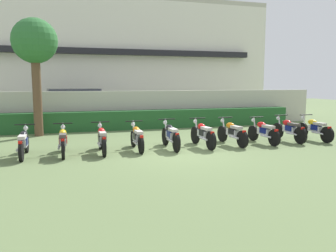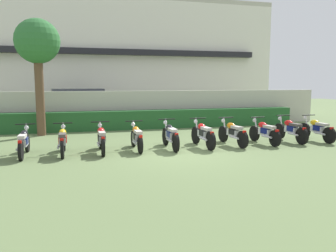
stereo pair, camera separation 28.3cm
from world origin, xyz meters
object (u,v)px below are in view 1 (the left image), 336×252
at_px(motorcycle_in_row_1, 24,142).
at_px(motorcycle_in_row_2, 63,141).
at_px(motorcycle_in_row_7, 232,132).
at_px(motorcycle_in_row_5, 171,135).
at_px(motorcycle_in_row_10, 314,129).
at_px(motorcycle_in_row_8, 263,131).
at_px(motorcycle_in_row_3, 102,139).
at_px(motorcycle_in_row_6, 203,134).
at_px(tree_near_inspector, 35,44).
at_px(motorcycle_in_row_4, 137,137).
at_px(motorcycle_in_row_9, 289,129).
at_px(parked_car, 77,106).

xyz_separation_m(motorcycle_in_row_1, motorcycle_in_row_2, (1.14, -0.09, 0.01)).
bearing_deg(motorcycle_in_row_7, motorcycle_in_row_5, 85.92).
height_order(motorcycle_in_row_2, motorcycle_in_row_10, motorcycle_in_row_10).
bearing_deg(motorcycle_in_row_2, motorcycle_in_row_8, -89.46).
bearing_deg(motorcycle_in_row_7, motorcycle_in_row_3, 86.02).
bearing_deg(motorcycle_in_row_5, motorcycle_in_row_6, -91.18).
distance_m(motorcycle_in_row_3, motorcycle_in_row_6, 3.47).
xyz_separation_m(motorcycle_in_row_3, motorcycle_in_row_5, (2.30, 0.05, 0.01)).
relative_size(tree_near_inspector, motorcycle_in_row_7, 2.49).
distance_m(motorcycle_in_row_4, motorcycle_in_row_10, 6.99).
bearing_deg(motorcycle_in_row_5, motorcycle_in_row_4, 87.34).
bearing_deg(motorcycle_in_row_5, motorcycle_in_row_9, -88.59).
xyz_separation_m(motorcycle_in_row_4, motorcycle_in_row_10, (6.99, -0.05, 0.02)).
bearing_deg(motorcycle_in_row_1, motorcycle_in_row_3, -91.57).
height_order(parked_car, motorcycle_in_row_8, parked_car).
xyz_separation_m(tree_near_inspector, motorcycle_in_row_7, (6.81, -4.19, -3.32)).
xyz_separation_m(tree_near_inspector, motorcycle_in_row_5, (4.49, -4.23, -3.31)).
bearing_deg(motorcycle_in_row_8, parked_car, 31.83).
relative_size(tree_near_inspector, motorcycle_in_row_10, 2.47).
bearing_deg(motorcycle_in_row_5, motorcycle_in_row_3, 91.34).
distance_m(motorcycle_in_row_4, motorcycle_in_row_9, 5.90).
relative_size(motorcycle_in_row_4, motorcycle_in_row_9, 0.92).
distance_m(motorcycle_in_row_5, motorcycle_in_row_7, 2.33).
relative_size(parked_car, motorcycle_in_row_5, 2.44).
bearing_deg(motorcycle_in_row_8, motorcycle_in_row_3, 85.19).
distance_m(motorcycle_in_row_4, motorcycle_in_row_8, 4.71).
bearing_deg(motorcycle_in_row_4, motorcycle_in_row_8, -91.54).
relative_size(motorcycle_in_row_1, motorcycle_in_row_3, 1.02).
relative_size(motorcycle_in_row_1, motorcycle_in_row_2, 1.05).
bearing_deg(motorcycle_in_row_4, motorcycle_in_row_1, 90.02).
height_order(motorcycle_in_row_2, motorcycle_in_row_9, motorcycle_in_row_9).
xyz_separation_m(motorcycle_in_row_4, motorcycle_in_row_9, (5.90, 0.04, 0.02)).
height_order(tree_near_inspector, motorcycle_in_row_8, tree_near_inspector).
distance_m(parked_car, motorcycle_in_row_3, 8.54).
bearing_deg(motorcycle_in_row_1, motorcycle_in_row_7, -89.62).
height_order(motorcycle_in_row_4, motorcycle_in_row_5, motorcycle_in_row_5).
distance_m(parked_car, motorcycle_in_row_4, 8.58).
xyz_separation_m(motorcycle_in_row_3, motorcycle_in_row_9, (7.05, 0.15, 0.01)).
relative_size(tree_near_inspector, motorcycle_in_row_9, 2.48).
height_order(motorcycle_in_row_5, motorcycle_in_row_9, same).
height_order(motorcycle_in_row_1, motorcycle_in_row_6, motorcycle_in_row_6).
xyz_separation_m(motorcycle_in_row_5, motorcycle_in_row_7, (2.33, 0.04, -0.01)).
xyz_separation_m(motorcycle_in_row_1, motorcycle_in_row_7, (6.94, 0.01, 0.01)).
height_order(tree_near_inspector, motorcycle_in_row_7, tree_near_inspector).
bearing_deg(motorcycle_in_row_2, motorcycle_in_row_5, -88.69).
distance_m(motorcycle_in_row_5, motorcycle_in_row_6, 1.17).
xyz_separation_m(motorcycle_in_row_1, motorcycle_in_row_9, (9.37, 0.07, 0.02)).
relative_size(motorcycle_in_row_2, motorcycle_in_row_9, 0.93).
bearing_deg(motorcycle_in_row_10, motorcycle_in_row_9, 83.50).
distance_m(motorcycle_in_row_3, motorcycle_in_row_9, 7.06).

